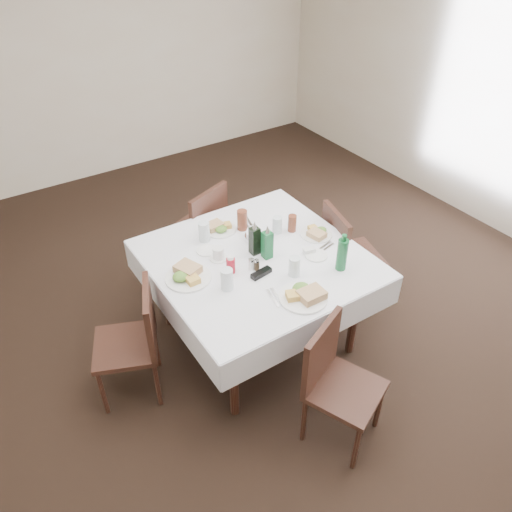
# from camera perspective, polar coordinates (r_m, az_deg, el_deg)

# --- Properties ---
(ground_plane) EXTENTS (7.00, 7.00, 0.00)m
(ground_plane) POSITION_cam_1_polar(r_m,az_deg,el_deg) (3.73, -0.13, -11.98)
(ground_plane) COLOR black
(room_shell) EXTENTS (6.04, 7.04, 2.80)m
(room_shell) POSITION_cam_1_polar(r_m,az_deg,el_deg) (2.69, -0.19, 12.73)
(room_shell) COLOR beige
(room_shell) RESTS_ON ground
(dining_table) EXTENTS (1.39, 1.39, 0.76)m
(dining_table) POSITION_cam_1_polar(r_m,az_deg,el_deg) (3.45, 0.11, -1.18)
(dining_table) COLOR black
(dining_table) RESTS_ON ground
(chair_north) EXTENTS (0.55, 0.55, 0.90)m
(chair_north) POSITION_cam_1_polar(r_m,az_deg,el_deg) (4.17, -6.32, 3.14)
(chair_north) COLOR black
(chair_north) RESTS_ON ground
(chair_south) EXTENTS (0.52, 0.52, 0.84)m
(chair_south) POSITION_cam_1_polar(r_m,az_deg,el_deg) (3.06, 8.93, -13.47)
(chair_south) COLOR black
(chair_south) RESTS_ON ground
(chair_east) EXTENTS (0.50, 0.50, 0.87)m
(chair_east) POSITION_cam_1_polar(r_m,az_deg,el_deg) (3.97, 10.10, 0.52)
(chair_east) COLOR black
(chair_east) RESTS_ON ground
(chair_west) EXTENTS (0.53, 0.53, 0.85)m
(chair_west) POSITION_cam_1_polar(r_m,az_deg,el_deg) (3.32, -13.44, -8.91)
(chair_west) COLOR black
(chair_west) RESTS_ON ground
(meal_north) EXTENTS (0.24, 0.24, 0.05)m
(meal_north) POSITION_cam_1_polar(r_m,az_deg,el_deg) (3.68, -4.26, 3.25)
(meal_north) COLOR white
(meal_north) RESTS_ON dining_table
(meal_south) EXTENTS (0.30, 0.30, 0.07)m
(meal_south) POSITION_cam_1_polar(r_m,az_deg,el_deg) (3.08, 5.56, -4.43)
(meal_south) COLOR white
(meal_south) RESTS_ON dining_table
(meal_east) EXTENTS (0.23, 0.23, 0.05)m
(meal_east) POSITION_cam_1_polar(r_m,az_deg,el_deg) (3.64, 6.97, 2.62)
(meal_east) COLOR white
(meal_east) RESTS_ON dining_table
(meal_west) EXTENTS (0.30, 0.30, 0.07)m
(meal_west) POSITION_cam_1_polar(r_m,az_deg,el_deg) (3.24, -7.87, -2.15)
(meal_west) COLOR white
(meal_west) RESTS_ON dining_table
(side_plate_a) EXTENTS (0.15, 0.15, 0.01)m
(side_plate_a) POSITION_cam_1_polar(r_m,az_deg,el_deg) (3.48, -5.64, 0.65)
(side_plate_a) COLOR white
(side_plate_a) RESTS_ON dining_table
(side_plate_b) EXTENTS (0.16, 0.16, 0.01)m
(side_plate_b) POSITION_cam_1_polar(r_m,az_deg,el_deg) (3.44, 6.88, 0.09)
(side_plate_b) COLOR white
(side_plate_b) RESTS_ON dining_table
(water_n) EXTENTS (0.08, 0.08, 0.15)m
(water_n) POSITION_cam_1_polar(r_m,az_deg,el_deg) (3.55, -5.94, 2.79)
(water_n) COLOR silver
(water_n) RESTS_ON dining_table
(water_s) EXTENTS (0.07, 0.07, 0.14)m
(water_s) POSITION_cam_1_polar(r_m,az_deg,el_deg) (3.22, 4.39, -1.20)
(water_s) COLOR silver
(water_s) RESTS_ON dining_table
(water_e) EXTENTS (0.07, 0.07, 0.13)m
(water_e) POSITION_cam_1_polar(r_m,az_deg,el_deg) (3.62, 2.45, 3.58)
(water_e) COLOR silver
(water_e) RESTS_ON dining_table
(water_w) EXTENTS (0.08, 0.08, 0.15)m
(water_w) POSITION_cam_1_polar(r_m,az_deg,el_deg) (3.11, -3.35, -2.66)
(water_w) COLOR silver
(water_w) RESTS_ON dining_table
(iced_tea_a) EXTENTS (0.08, 0.08, 0.16)m
(iced_tea_a) POSITION_cam_1_polar(r_m,az_deg,el_deg) (3.65, -1.59, 4.13)
(iced_tea_a) COLOR brown
(iced_tea_a) RESTS_ON dining_table
(iced_tea_b) EXTENTS (0.06, 0.06, 0.13)m
(iced_tea_b) POSITION_cam_1_polar(r_m,az_deg,el_deg) (3.64, 4.16, 3.75)
(iced_tea_b) COLOR brown
(iced_tea_b) RESTS_ON dining_table
(bread_basket) EXTENTS (0.21, 0.21, 0.07)m
(bread_basket) POSITION_cam_1_polar(r_m,az_deg,el_deg) (3.56, 0.38, 2.32)
(bread_basket) COLOR silver
(bread_basket) RESTS_ON dining_table
(oil_cruet_dark) EXTENTS (0.06, 0.06, 0.26)m
(oil_cruet_dark) POSITION_cam_1_polar(r_m,az_deg,el_deg) (3.38, -0.16, 1.88)
(oil_cruet_dark) COLOR black
(oil_cruet_dark) RESTS_ON dining_table
(oil_cruet_green) EXTENTS (0.06, 0.06, 0.26)m
(oil_cruet_green) POSITION_cam_1_polar(r_m,az_deg,el_deg) (3.35, 1.29, 1.41)
(oil_cruet_green) COLOR #165C2E
(oil_cruet_green) RESTS_ON dining_table
(ketchup_bottle) EXTENTS (0.06, 0.06, 0.13)m
(ketchup_bottle) POSITION_cam_1_polar(r_m,az_deg,el_deg) (3.25, -2.91, -1.01)
(ketchup_bottle) COLOR #AF1223
(ketchup_bottle) RESTS_ON dining_table
(salt_shaker) EXTENTS (0.04, 0.04, 0.08)m
(salt_shaker) POSITION_cam_1_polar(r_m,az_deg,el_deg) (3.27, -0.56, -0.97)
(salt_shaker) COLOR white
(salt_shaker) RESTS_ON dining_table
(pepper_shaker) EXTENTS (0.03, 0.03, 0.08)m
(pepper_shaker) POSITION_cam_1_polar(r_m,az_deg,el_deg) (3.27, 0.09, -1.01)
(pepper_shaker) COLOR #3A2B1D
(pepper_shaker) RESTS_ON dining_table
(coffee_mug) EXTENTS (0.12, 0.12, 0.09)m
(coffee_mug) POSITION_cam_1_polar(r_m,az_deg,el_deg) (3.38, -4.32, 0.25)
(coffee_mug) COLOR white
(coffee_mug) RESTS_ON dining_table
(sunglasses) EXTENTS (0.16, 0.07, 0.03)m
(sunglasses) POSITION_cam_1_polar(r_m,az_deg,el_deg) (3.24, 0.60, -1.98)
(sunglasses) COLOR black
(sunglasses) RESTS_ON dining_table
(green_bottle) EXTENTS (0.07, 0.07, 0.27)m
(green_bottle) POSITION_cam_1_polar(r_m,az_deg,el_deg) (3.28, 9.81, 0.22)
(green_bottle) COLOR #165C2E
(green_bottle) RESTS_ON dining_table
(sugar_caddy) EXTENTS (0.09, 0.07, 0.04)m
(sugar_caddy) POSITION_cam_1_polar(r_m,az_deg,el_deg) (3.45, 6.10, 0.62)
(sugar_caddy) COLOR white
(sugar_caddy) RESTS_ON dining_table
(cutlery_n) EXTENTS (0.10, 0.21, 0.01)m
(cutlery_n) POSITION_cam_1_polar(r_m,az_deg,el_deg) (3.78, -1.15, 4.10)
(cutlery_n) COLOR silver
(cutlery_n) RESTS_ON dining_table
(cutlery_s) EXTENTS (0.08, 0.18, 0.01)m
(cutlery_s) POSITION_cam_1_polar(r_m,az_deg,el_deg) (3.08, 2.18, -4.76)
(cutlery_s) COLOR silver
(cutlery_s) RESTS_ON dining_table
(cutlery_e) EXTENTS (0.19, 0.09, 0.01)m
(cutlery_e) POSITION_cam_1_polar(r_m,az_deg,el_deg) (3.52, 7.78, 0.89)
(cutlery_e) COLOR silver
(cutlery_e) RESTS_ON dining_table
(cutlery_w) EXTENTS (0.17, 0.09, 0.01)m
(cutlery_w) POSITION_cam_1_polar(r_m,az_deg,el_deg) (3.34, -8.70, -1.42)
(cutlery_w) COLOR silver
(cutlery_w) RESTS_ON dining_table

